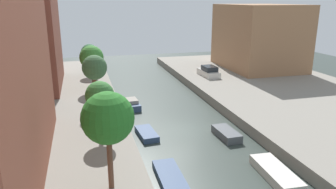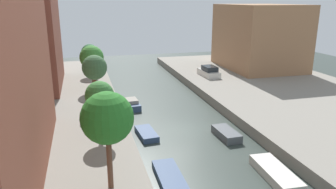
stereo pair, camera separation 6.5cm
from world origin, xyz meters
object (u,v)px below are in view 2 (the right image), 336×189
at_px(parked_car, 209,72).
at_px(moored_boat_right_3, 226,134).
at_px(moored_boat_left_2, 169,177).
at_px(moored_boat_left_4, 131,104).
at_px(street_tree_1, 107,119).
at_px(street_tree_3, 95,68).
at_px(moored_boat_left_3, 147,134).
at_px(low_block_right, 259,37).
at_px(street_tree_2, 100,96).
at_px(street_tree_5, 90,53).
at_px(moored_boat_right_2, 275,173).
at_px(street_tree_4, 92,58).

height_order(parked_car, moored_boat_right_3, parked_car).
xyz_separation_m(moored_boat_left_2, moored_boat_left_4, (-0.18, 15.08, 0.19)).
distance_m(street_tree_1, moored_boat_left_2, 6.40).
bearing_deg(street_tree_3, moored_boat_left_4, 29.47).
relative_size(moored_boat_left_3, moored_boat_left_4, 1.02).
distance_m(parked_car, moored_boat_right_3, 18.74).
xyz_separation_m(low_block_right, moored_boat_right_3, (-15.04, -21.53, -5.44)).
height_order(moored_boat_left_4, moored_boat_right_3, moored_boat_left_4).
relative_size(street_tree_3, moored_boat_right_3, 1.67).
bearing_deg(street_tree_2, street_tree_3, 90.00).
bearing_deg(street_tree_5, moored_boat_left_4, -74.35).
xyz_separation_m(moored_boat_left_3, moored_boat_right_2, (6.87, -8.76, 0.07)).
bearing_deg(street_tree_3, moored_boat_right_3, -36.81).
relative_size(street_tree_2, street_tree_5, 1.02).
relative_size(street_tree_4, moored_boat_right_3, 1.65).
bearing_deg(moored_boat_right_2, street_tree_3, 126.39).
relative_size(street_tree_1, street_tree_2, 1.27).
bearing_deg(low_block_right, street_tree_4, -165.51).
bearing_deg(moored_boat_left_4, low_block_right, 28.55).
bearing_deg(street_tree_5, moored_boat_right_3, -65.77).
distance_m(moored_boat_left_3, moored_boat_right_3, 6.78).
bearing_deg(moored_boat_right_3, street_tree_2, 176.47).
distance_m(low_block_right, street_tree_5, 25.39).
height_order(street_tree_4, street_tree_5, street_tree_4).
xyz_separation_m(street_tree_1, moored_boat_right_2, (10.66, -0.01, -4.85)).
bearing_deg(low_block_right, street_tree_1, -131.81).
bearing_deg(moored_boat_right_3, moored_boat_left_4, 124.12).
relative_size(street_tree_2, parked_car, 1.05).
bearing_deg(street_tree_1, street_tree_5, 90.00).
relative_size(low_block_right, moored_boat_left_4, 4.15).
distance_m(moored_boat_left_4, moored_boat_right_2, 17.94).
xyz_separation_m(low_block_right, moored_boat_right_2, (-14.65, -28.30, -5.46)).
distance_m(parked_car, moored_boat_left_2, 26.12).
xyz_separation_m(street_tree_2, street_tree_3, (0.00, 7.05, 0.76)).
bearing_deg(street_tree_3, street_tree_2, -90.00).
bearing_deg(low_block_right, street_tree_3, -151.32).
bearing_deg(moored_boat_right_2, parked_car, 78.19).
bearing_deg(street_tree_4, moored_boat_left_3, -73.76).
relative_size(street_tree_5, moored_boat_right_2, 0.95).
bearing_deg(moored_boat_right_2, low_block_right, 62.63).
bearing_deg(street_tree_2, moored_boat_right_3, -3.53).
relative_size(street_tree_4, moored_boat_left_3, 1.60).
bearing_deg(parked_car, street_tree_2, -132.54).
bearing_deg(low_block_right, moored_boat_right_3, -124.93).
bearing_deg(street_tree_1, moored_boat_left_4, 77.50).
distance_m(street_tree_4, moored_boat_left_2, 21.17).
distance_m(low_block_right, street_tree_2, 32.86).
relative_size(street_tree_3, moored_boat_right_2, 1.15).
bearing_deg(moored_boat_left_4, street_tree_1, -102.50).
distance_m(parked_car, moored_boat_left_4, 14.64).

